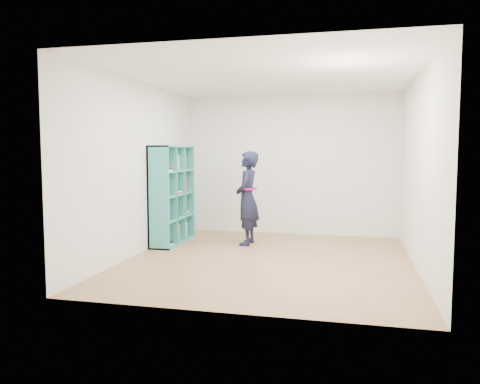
# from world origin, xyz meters

# --- Properties ---
(floor) EXTENTS (4.50, 4.50, 0.00)m
(floor) POSITION_xyz_m (0.00, 0.00, 0.00)
(floor) COLOR olive
(floor) RESTS_ON ground
(ceiling) EXTENTS (4.50, 4.50, 0.00)m
(ceiling) POSITION_xyz_m (0.00, 0.00, 2.60)
(ceiling) COLOR white
(ceiling) RESTS_ON wall_back
(wall_left) EXTENTS (0.02, 4.50, 2.60)m
(wall_left) POSITION_xyz_m (-2.00, 0.00, 1.30)
(wall_left) COLOR silver
(wall_left) RESTS_ON floor
(wall_right) EXTENTS (0.02, 4.50, 2.60)m
(wall_right) POSITION_xyz_m (2.00, 0.00, 1.30)
(wall_right) COLOR silver
(wall_right) RESTS_ON floor
(wall_back) EXTENTS (4.00, 0.02, 2.60)m
(wall_back) POSITION_xyz_m (0.00, 2.25, 1.30)
(wall_back) COLOR silver
(wall_back) RESTS_ON floor
(wall_front) EXTENTS (4.00, 0.02, 2.60)m
(wall_front) POSITION_xyz_m (0.00, -2.25, 1.30)
(wall_front) COLOR silver
(wall_front) RESTS_ON floor
(bookshelf) EXTENTS (0.36, 1.24, 1.65)m
(bookshelf) POSITION_xyz_m (-1.84, 0.90, 0.81)
(bookshelf) COLOR teal
(bookshelf) RESTS_ON floor
(person) EXTENTS (0.38, 0.57, 1.56)m
(person) POSITION_xyz_m (-0.54, 1.06, 0.78)
(person) COLOR black
(person) RESTS_ON floor
(smartphone) EXTENTS (0.03, 0.09, 0.12)m
(smartphone) POSITION_xyz_m (-0.68, 1.13, 0.88)
(smartphone) COLOR silver
(smartphone) RESTS_ON person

